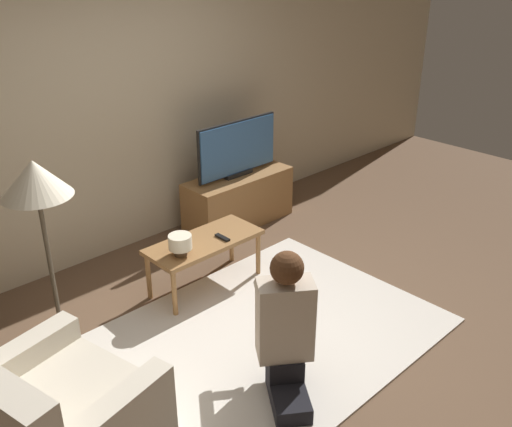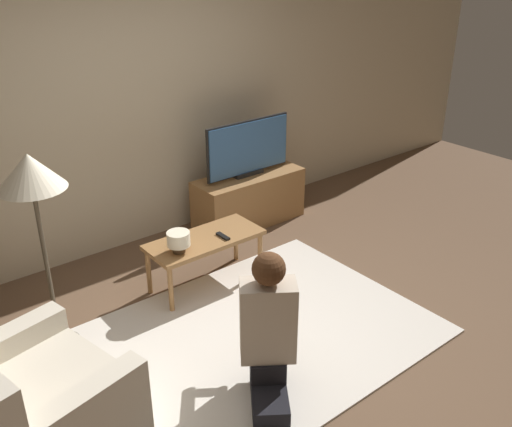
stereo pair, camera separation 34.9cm
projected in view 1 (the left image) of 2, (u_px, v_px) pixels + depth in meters
The scene contains 11 objects.
ground_plane at pixel (266, 335), 4.17m from camera, with size 10.00×10.00×0.00m, color brown.
wall_back at pixel (109, 111), 4.88m from camera, with size 10.00×0.06×2.60m.
rug at pixel (266, 334), 4.17m from camera, with size 2.44×1.84×0.02m.
tv_stand at pixel (239, 200), 5.75m from camera, with size 1.14×0.43×0.52m.
tv at pixel (238, 148), 5.52m from camera, with size 0.97×0.08×0.56m.
coffee_table at pixel (204, 245), 4.62m from camera, with size 0.96×0.42×0.44m.
floor_lamp at pixel (37, 191), 3.43m from camera, with size 0.43×0.43×1.44m.
armchair at pixel (55, 426), 3.00m from camera, with size 1.00×1.05×0.87m.
person_kneeling at pixel (285, 323), 3.46m from camera, with size 0.64×0.77×0.99m.
table_lamp at pixel (180, 243), 4.32m from camera, with size 0.18×0.18×0.17m.
remote at pixel (222, 238), 4.61m from camera, with size 0.04×0.15×0.02m.
Camera 1 is at (-2.40, -2.40, 2.59)m, focal length 40.00 mm.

